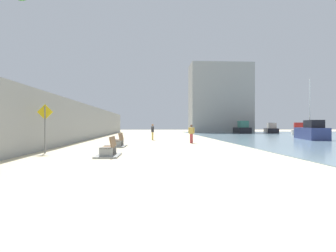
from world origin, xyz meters
TOP-DOWN VIEW (x-y plane):
  - ground_plane at (0.00, 18.00)m, footprint 120.00×120.00m
  - seawall at (-7.50, 18.00)m, footprint 0.80×64.00m
  - bench_near at (-2.75, 3.42)m, footprint 1.11×2.11m
  - bench_far at (-2.98, 9.54)m, footprint 1.19×2.15m
  - person_walking at (-0.52, 18.19)m, footprint 0.29×0.50m
  - person_standing at (2.71, 13.18)m, footprint 0.50×0.29m
  - boat_far_right at (15.98, 18.22)m, footprint 3.30×6.87m
  - boat_distant at (23.23, 34.49)m, footprint 4.73×7.04m
  - boat_far_left at (15.52, 39.43)m, footprint 2.23×4.37m
  - boat_outer at (21.91, 42.15)m, footprint 3.83×7.37m
  - pedestrian_sign at (-6.45, 5.23)m, footprint 0.85×0.08m
  - harbor_building at (13.12, 46.00)m, footprint 12.00×6.00m

SIDE VIEW (x-z plane):
  - ground_plane at x=0.00m, z-range 0.00..0.00m
  - bench_near at x=-2.75m, z-range -0.26..0.72m
  - bench_far at x=-2.98m, z-range -0.26..0.72m
  - boat_distant at x=23.23m, z-range -0.22..1.63m
  - boat_outer at x=21.91m, z-range -0.22..1.65m
  - boat_far_right at x=15.98m, z-range -2.39..4.03m
  - boat_far_left at x=15.52m, z-range -0.26..1.93m
  - person_standing at x=2.71m, z-range 0.12..1.68m
  - person_walking at x=-0.52m, z-range 0.13..1.76m
  - pedestrian_sign at x=-6.45m, z-range 0.33..3.00m
  - seawall at x=-7.50m, z-range 0.00..3.60m
  - harbor_building at x=13.12m, z-range 0.00..13.56m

